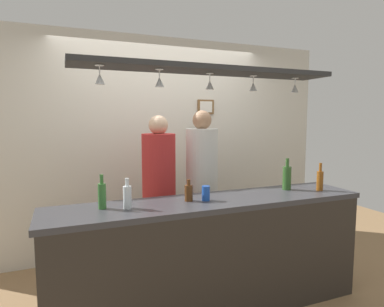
# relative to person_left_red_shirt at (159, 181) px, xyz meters

# --- Properties ---
(ground_plane) EXTENTS (8.00, 8.00, 0.00)m
(ground_plane) POSITION_rel_person_left_red_shirt_xyz_m (0.24, -0.41, -1.00)
(ground_plane) COLOR olive
(back_wall) EXTENTS (4.40, 0.06, 2.60)m
(back_wall) POSITION_rel_person_left_red_shirt_xyz_m (0.24, 0.69, 0.30)
(back_wall) COLOR silver
(back_wall) RESTS_ON ground_plane
(bar_counter) EXTENTS (2.70, 0.55, 0.96)m
(bar_counter) POSITION_rel_person_left_red_shirt_xyz_m (0.24, -0.91, -0.35)
(bar_counter) COLOR #38383D
(bar_counter) RESTS_ON ground_plane
(overhead_glass_rack) EXTENTS (2.20, 0.36, 0.04)m
(overhead_glass_rack) POSITION_rel_person_left_red_shirt_xyz_m (0.24, -0.71, 1.02)
(overhead_glass_rack) COLOR black
(hanging_wineglass_far_left) EXTENTS (0.07, 0.07, 0.13)m
(hanging_wineglass_far_left) POSITION_rel_person_left_red_shirt_xyz_m (-0.64, -0.77, 0.91)
(hanging_wineglass_far_left) COLOR silver
(hanging_wineglass_far_left) RESTS_ON overhead_glass_rack
(hanging_wineglass_left) EXTENTS (0.07, 0.07, 0.13)m
(hanging_wineglass_left) POSITION_rel_person_left_red_shirt_xyz_m (-0.20, -0.74, 0.91)
(hanging_wineglass_left) COLOR silver
(hanging_wineglass_left) RESTS_ON overhead_glass_rack
(hanging_wineglass_center_left) EXTENTS (0.07, 0.07, 0.13)m
(hanging_wineglass_center_left) POSITION_rel_person_left_red_shirt_xyz_m (0.25, -0.67, 0.91)
(hanging_wineglass_center_left) COLOR silver
(hanging_wineglass_center_left) RESTS_ON overhead_glass_rack
(hanging_wineglass_center) EXTENTS (0.07, 0.07, 0.13)m
(hanging_wineglass_center) POSITION_rel_person_left_red_shirt_xyz_m (0.66, -0.68, 0.91)
(hanging_wineglass_center) COLOR silver
(hanging_wineglass_center) RESTS_ON overhead_glass_rack
(hanging_wineglass_center_right) EXTENTS (0.07, 0.07, 0.13)m
(hanging_wineglass_center_right) POSITION_rel_person_left_red_shirt_xyz_m (1.12, -0.68, 0.91)
(hanging_wineglass_center_right) COLOR silver
(hanging_wineglass_center_right) RESTS_ON overhead_glass_rack
(person_left_red_shirt) EXTENTS (0.34, 0.34, 1.67)m
(person_left_red_shirt) POSITION_rel_person_left_red_shirt_xyz_m (0.00, 0.00, 0.00)
(person_left_red_shirt) COLOR #2D334C
(person_left_red_shirt) RESTS_ON ground_plane
(person_right_white_patterned_shirt) EXTENTS (0.34, 0.34, 1.72)m
(person_right_white_patterned_shirt) POSITION_rel_person_left_red_shirt_xyz_m (0.48, 0.00, 0.03)
(person_right_white_patterned_shirt) COLOR #2D334C
(person_right_white_patterned_shirt) RESTS_ON ground_plane
(bottle_beer_amber_tall) EXTENTS (0.06, 0.06, 0.26)m
(bottle_beer_amber_tall) POSITION_rel_person_left_red_shirt_xyz_m (1.33, -0.82, 0.06)
(bottle_beer_amber_tall) COLOR brown
(bottle_beer_amber_tall) RESTS_ON bar_counter
(bottle_beer_green_import) EXTENTS (0.06, 0.06, 0.26)m
(bottle_beer_green_import) POSITION_rel_person_left_red_shirt_xyz_m (-0.64, -0.70, 0.06)
(bottle_beer_green_import) COLOR #336B2D
(bottle_beer_green_import) RESTS_ON bar_counter
(bottle_beer_brown_stubby) EXTENTS (0.07, 0.07, 0.18)m
(bottle_beer_brown_stubby) POSITION_rel_person_left_red_shirt_xyz_m (0.04, -0.73, 0.03)
(bottle_beer_brown_stubby) COLOR #512D14
(bottle_beer_brown_stubby) RESTS_ON bar_counter
(bottle_soda_clear) EXTENTS (0.06, 0.06, 0.23)m
(bottle_soda_clear) POSITION_rel_person_left_red_shirt_xyz_m (-0.47, -0.77, 0.05)
(bottle_soda_clear) COLOR silver
(bottle_soda_clear) RESTS_ON bar_counter
(bottle_champagne_green) EXTENTS (0.08, 0.08, 0.30)m
(bottle_champagne_green) POSITION_rel_person_left_red_shirt_xyz_m (1.06, -0.67, 0.08)
(bottle_champagne_green) COLOR #2D5623
(bottle_champagne_green) RESTS_ON bar_counter
(drink_can) EXTENTS (0.07, 0.07, 0.12)m
(drink_can) POSITION_rel_person_left_red_shirt_xyz_m (0.18, -0.77, 0.02)
(drink_can) COLOR #1E4CB2
(drink_can) RESTS_ON bar_counter
(picture_frame_lower_pair) EXTENTS (0.30, 0.02, 0.18)m
(picture_frame_lower_pair) POSITION_rel_person_left_red_shirt_xyz_m (0.72, 0.65, 0.41)
(picture_frame_lower_pair) COLOR black
(picture_frame_lower_pair) RESTS_ON back_wall
(picture_frame_upper_small) EXTENTS (0.22, 0.02, 0.18)m
(picture_frame_upper_small) POSITION_rel_person_left_red_shirt_xyz_m (0.81, 0.65, 0.78)
(picture_frame_upper_small) COLOR brown
(picture_frame_upper_small) RESTS_ON back_wall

